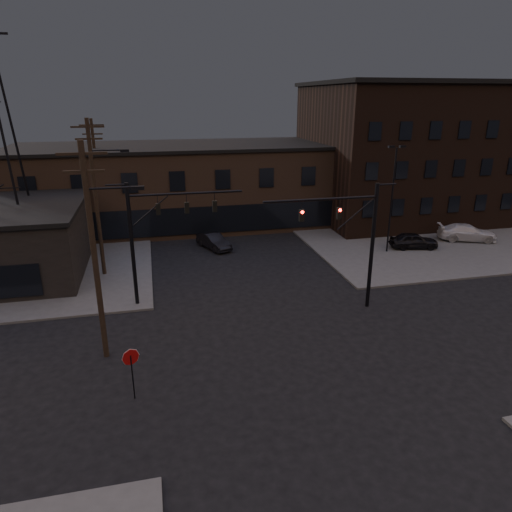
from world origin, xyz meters
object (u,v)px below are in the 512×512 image
Objects in this scene: traffic_signal_near at (356,234)px; traffic_signal_far at (152,230)px; car_crossing at (214,241)px; parked_car_lot_b at (467,233)px; parked_car_lot_a at (414,240)px; stop_sign at (131,362)px.

traffic_signal_far is (-12.07, 3.50, 0.08)m from traffic_signal_near.
car_crossing is at bearing 63.75° from traffic_signal_far.
traffic_signal_near is at bearing 144.25° from parked_car_lot_b.
parked_car_lot_b is at bearing -30.96° from car_crossing.
traffic_signal_far reaches higher than parked_car_lot_a.
car_crossing is (6.53, 20.62, -1.17)m from stop_sign.
stop_sign is 0.60× the size of parked_car_lot_a.
traffic_signal_near is 16.26m from car_crossing.
traffic_signal_near is 3.23× the size of stop_sign.
traffic_signal_far is 1.94× the size of parked_car_lot_a.
parked_car_lot_a is (22.43, 6.30, -4.16)m from traffic_signal_far.
traffic_signal_near is at bearing -86.98° from car_crossing.
parked_car_lot_a is 1.01× the size of car_crossing.
traffic_signal_near reaches higher than stop_sign.
traffic_signal_near is at bearing 145.23° from parked_car_lot_a.
parked_car_lot_a is at bearing 120.18° from parked_car_lot_b.
traffic_signal_near is 14.83m from parked_car_lot_a.
parked_car_lot_b reaches higher than parked_car_lot_a.
traffic_signal_near is 1.00× the size of traffic_signal_far.
stop_sign reaches higher than parked_car_lot_a.
parked_car_lot_a is at bearing 34.47° from stop_sign.
traffic_signal_far is at bearing 125.36° from parked_car_lot_b.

